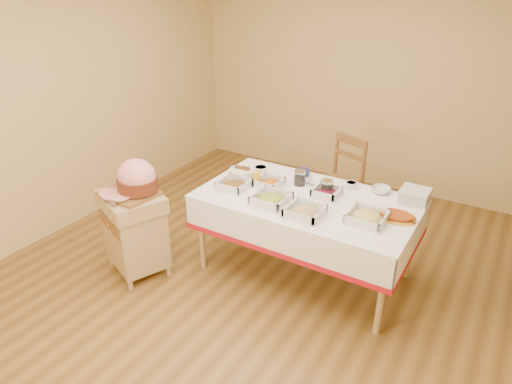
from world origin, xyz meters
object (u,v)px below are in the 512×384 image
Objects in this scene: preserve_jar_left at (300,179)px; mustard_bottle at (257,178)px; bread_basket at (242,173)px; brass_platter at (396,216)px; butcher_cart at (135,228)px; ham_on_board at (136,180)px; preserve_jar_right at (327,188)px; dining_table at (306,214)px; dining_chair at (339,181)px; plate_stack at (415,196)px.

mustard_bottle is at bearing -144.99° from preserve_jar_left.
brass_platter is at bearing -0.81° from bread_basket.
butcher_cart is 0.47m from ham_on_board.
butcher_cart is 1.53m from preserve_jar_left.
preserve_jar_right is (1.37, 0.86, -0.09)m from ham_on_board.
preserve_jar_right is 0.80m from bread_basket.
bread_basket is (-0.69, 0.05, 0.21)m from dining_table.
ham_on_board reaches higher than preserve_jar_right.
ham_on_board is 3.54× the size of preserve_jar_left.
dining_chair reaches higher than plate_stack.
bread_basket is (-0.20, 0.08, -0.03)m from mustard_bottle.
preserve_jar_left is 0.81× the size of mustard_bottle.
plate_stack is at bearing 17.91° from mustard_bottle.
ham_on_board is 2.09× the size of plate_stack.
preserve_jar_left is (-0.17, 0.20, 0.22)m from dining_table.
mustard_bottle is 1.23m from brass_platter.
mustard_bottle reaches higher than plate_stack.
bread_basket reaches higher than dining_table.
preserve_jar_left is at bearing 169.83° from brass_platter.
dining_table is 0.91m from plate_stack.
dining_chair is 3.17× the size of brass_platter.
ham_on_board is (-1.15, -1.73, 0.41)m from dining_chair.
butcher_cart is 4.62× the size of mustard_bottle.
preserve_jar_left is at bearing 39.98° from butcher_cart.
preserve_jar_right is at bearing -76.31° from dining_chair.
ham_on_board is (0.05, 0.04, 0.47)m from butcher_cart.
butcher_cart is 1.16m from mustard_bottle.
brass_platter is at bearing -97.39° from plate_stack.
bread_basket is at bearing -167.21° from plate_stack.
brass_platter is (0.84, -0.98, 0.29)m from dining_chair.
plate_stack is at bearing -35.22° from dining_chair.
butcher_cart is 3.38× the size of plate_stack.
butcher_cart is at bearing -149.99° from dining_table.
ham_on_board is at bearing -151.64° from plate_stack.
preserve_jar_left is 0.98m from plate_stack.
butcher_cart is at bearing -140.02° from preserve_jar_left.
bread_basket is (-0.80, -0.09, -0.01)m from preserve_jar_right.
preserve_jar_right reaches higher than plate_stack.
mustard_bottle reaches higher than dining_table.
butcher_cart is at bearing -141.98° from ham_on_board.
butcher_cart is at bearing -124.22° from dining_chair.
plate_stack is (0.79, 0.39, 0.22)m from dining_table.
preserve_jar_right is 0.53× the size of bread_basket.
brass_platter is (0.63, -0.11, -0.04)m from preserve_jar_right.
mustard_bottle is at bearing -177.26° from dining_table.
butcher_cart is 2.55× the size of brass_platter.
ham_on_board reaches higher than butcher_cart.
dining_chair is 7.10× the size of preserve_jar_left.
bread_basket is (-0.59, -0.96, 0.31)m from dining_chair.
ham_on_board is 1.58× the size of brass_platter.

